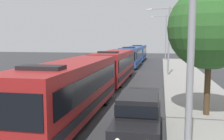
# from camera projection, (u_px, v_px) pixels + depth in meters

# --- Properties ---
(bus_lead) EXTENTS (2.58, 11.46, 3.21)m
(bus_lead) POSITION_uv_depth(u_px,v_px,m) (72.00, 88.00, 13.54)
(bus_lead) COLOR maroon
(bus_lead) RESTS_ON ground_plane
(bus_second_in_line) EXTENTS (2.58, 12.36, 3.21)m
(bus_second_in_line) POSITION_uv_depth(u_px,v_px,m) (115.00, 65.00, 26.31)
(bus_second_in_line) COLOR maroon
(bus_second_in_line) RESTS_ON ground_plane
(bus_middle) EXTENTS (2.58, 10.97, 3.21)m
(bus_middle) POSITION_uv_depth(u_px,v_px,m) (131.00, 56.00, 40.21)
(bus_middle) COLOR #284C8C
(bus_middle) RESTS_ON ground_plane
(bus_fourth_in_line) EXTENTS (2.58, 10.66, 3.21)m
(bus_fourth_in_line) POSITION_uv_depth(u_px,v_px,m) (139.00, 52.00, 52.70)
(bus_fourth_in_line) COLOR #284C8C
(bus_fourth_in_line) RESTS_ON ground_plane
(white_suv) EXTENTS (1.86, 5.04, 1.90)m
(white_suv) POSITION_uv_depth(u_px,v_px,m) (139.00, 114.00, 11.08)
(white_suv) COLOR black
(white_suv) RESTS_ON ground_plane
(streetlamp_mid) EXTENTS (5.09, 0.28, 7.79)m
(streetlamp_mid) POSITION_uv_depth(u_px,v_px,m) (169.00, 34.00, 29.33)
(streetlamp_mid) COLOR gray
(streetlamp_mid) RESTS_ON sidewalk
(streetlamp_far) EXTENTS (6.15, 0.28, 8.97)m
(streetlamp_far) POSITION_uv_depth(u_px,v_px,m) (166.00, 33.00, 51.59)
(streetlamp_far) COLOR gray
(streetlamp_far) RESTS_ON sidewalk
(roadside_tree) EXTENTS (4.41, 4.41, 6.89)m
(roadside_tree) POSITION_uv_depth(u_px,v_px,m) (210.00, 28.00, 13.50)
(roadside_tree) COLOR #4C3823
(roadside_tree) RESTS_ON sidewalk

